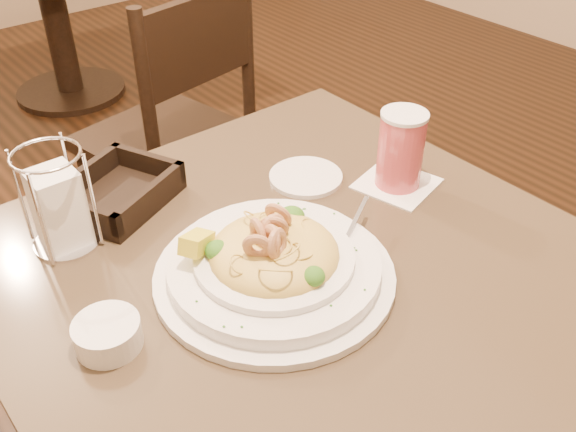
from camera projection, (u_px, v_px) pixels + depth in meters
main_table at (295, 364)px, 1.14m from camera, size 0.90×0.90×0.75m
dining_chair_near at (175, 131)px, 1.86m from camera, size 0.49×0.49×0.93m
pasta_bowl at (274, 262)px, 0.95m from camera, size 0.40×0.36×0.12m
drink_glass at (401, 150)px, 1.14m from camera, size 0.16×0.16×0.15m
bread_basket at (118, 193)px, 1.12m from camera, size 0.24×0.22×0.05m
napkin_caddy at (59, 206)px, 1.00m from camera, size 0.11×0.11×0.17m
side_plate at (306, 177)px, 1.19m from camera, size 0.15×0.15×0.01m
butter_ramekin at (108, 334)px, 0.85m from camera, size 0.10×0.10×0.04m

